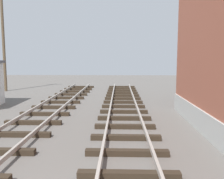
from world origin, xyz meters
TOP-DOWN VIEW (x-y plane):
  - utility_pole_far at (-9.20, 18.80)m, footprint 1.80×0.24m

SIDE VIEW (x-z plane):
  - utility_pole_far at x=-9.20m, z-range 0.19..8.80m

